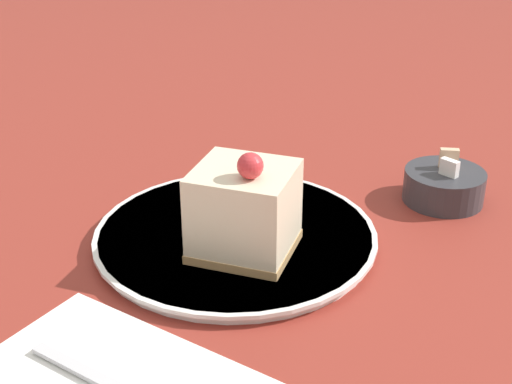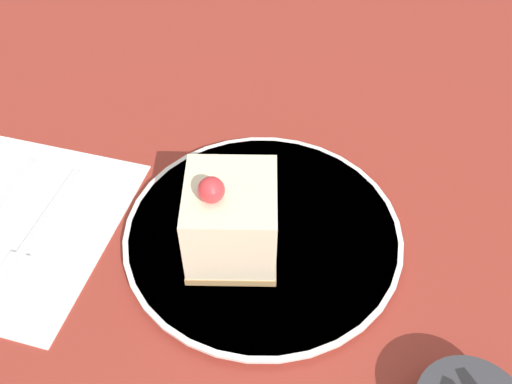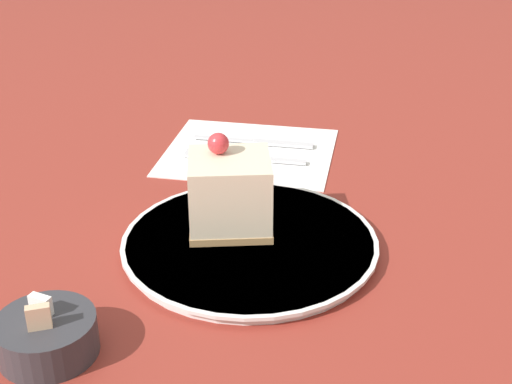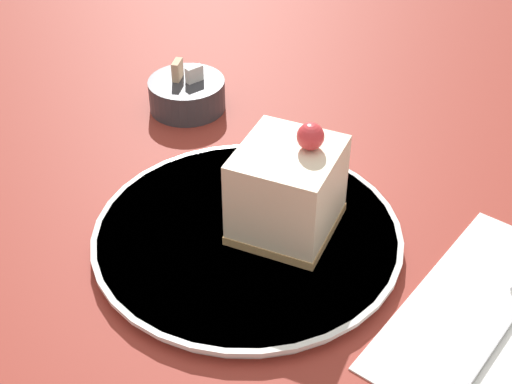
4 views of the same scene
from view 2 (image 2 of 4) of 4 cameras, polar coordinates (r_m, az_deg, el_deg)
The scene contains 5 objects.
ground_plane at distance 0.56m, azimuth 3.10°, elevation -7.25°, with size 4.00×4.00×0.00m, color maroon.
plate at distance 0.57m, azimuth 0.28°, elevation -4.23°, with size 0.28×0.28×0.01m.
cake_slice at distance 0.52m, azimuth -2.97°, elevation -2.73°, with size 0.09×0.10×0.11m.
napkin at distance 0.64m, azimuth -23.32°, elevation -2.98°, with size 0.24×0.26×0.00m.
fork at distance 0.62m, azimuth -21.96°, elevation -4.45°, with size 0.04×0.17×0.00m.
Camera 2 is at (-0.00, 0.32, 0.46)m, focal length 40.00 mm.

